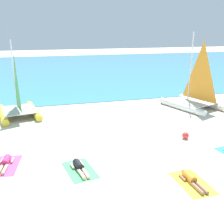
{
  "coord_description": "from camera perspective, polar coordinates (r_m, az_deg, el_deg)",
  "views": [
    {
      "loc": [
        -3.86,
        -8.54,
        5.64
      ],
      "look_at": [
        0.0,
        5.28,
        1.2
      ],
      "focal_mm": 43.18,
      "sensor_mm": 36.0,
      "label": 1
    }
  ],
  "objects": [
    {
      "name": "sunbather_center_right",
      "position": [
        11.06,
        16.47,
        -13.48
      ],
      "size": [
        0.55,
        1.56,
        0.3
      ],
      "rotation": [
        0.0,
        0.0,
        0.01
      ],
      "color": "orange",
      "rests_on": "towel_center_right"
    },
    {
      "name": "sailboat_white",
      "position": [
        20.81,
        16.92,
        3.04
      ],
      "size": [
        3.81,
        4.8,
        5.46
      ],
      "rotation": [
        0.0,
        0.0,
        0.31
      ],
      "color": "white",
      "rests_on": "ground"
    },
    {
      "name": "sailboat_yellow",
      "position": [
        19.0,
        -19.26,
        1.3
      ],
      "size": [
        3.1,
        4.22,
        5.02
      ],
      "rotation": [
        0.0,
        0.0,
        0.18
      ],
      "color": "yellow",
      "rests_on": "ground"
    },
    {
      "name": "sunbather_leftmost",
      "position": [
        12.68,
        -21.63,
        -9.87
      ],
      "size": [
        0.63,
        1.57,
        0.3
      ],
      "rotation": [
        0.0,
        0.0,
        -0.15
      ],
      "color": "#D83372",
      "rests_on": "towel_leftmost"
    },
    {
      "name": "ocean_water",
      "position": [
        40.84,
        -10.16,
        9.04
      ],
      "size": [
        120.0,
        40.0,
        0.05
      ],
      "primitive_type": "cube",
      "color": "teal",
      "rests_on": "ground"
    },
    {
      "name": "sunbather_center_left",
      "position": [
        11.56,
        -6.95,
        -11.42
      ],
      "size": [
        0.67,
        1.56,
        0.3
      ],
      "rotation": [
        0.0,
        0.0,
        0.17
      ],
      "color": "black",
      "rests_on": "towel_center_left"
    },
    {
      "name": "towel_center_left",
      "position": [
        11.56,
        -6.82,
        -12.11
      ],
      "size": [
        1.41,
        2.06,
        0.01
      ],
      "primitive_type": "cube",
      "rotation": [
        0.0,
        0.0,
        0.17
      ],
      "color": "#4CB266",
      "rests_on": "ground"
    },
    {
      "name": "ground_plane",
      "position": [
        19.76,
        -3.68,
        0.58
      ],
      "size": [
        120.0,
        120.0,
        0.0
      ],
      "primitive_type": "plane",
      "color": "beige"
    },
    {
      "name": "towel_leftmost",
      "position": [
        12.68,
        -21.64,
        -10.51
      ],
      "size": [
        1.36,
        2.04,
        0.01
      ],
      "primitive_type": "cube",
      "rotation": [
        0.0,
        0.0,
        -0.15
      ],
      "color": "#D84C99",
      "rests_on": "ground"
    },
    {
      "name": "beach_ball",
      "position": [
        14.98,
        15.3,
        -4.81
      ],
      "size": [
        0.37,
        0.37,
        0.37
      ],
      "primitive_type": "sphere",
      "color": "red",
      "rests_on": "ground"
    },
    {
      "name": "towel_center_right",
      "position": [
        11.07,
        16.6,
        -14.2
      ],
      "size": [
        1.13,
        1.91,
        0.01
      ],
      "primitive_type": "cube",
      "rotation": [
        0.0,
        0.0,
        0.01
      ],
      "color": "yellow",
      "rests_on": "ground"
    }
  ]
}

